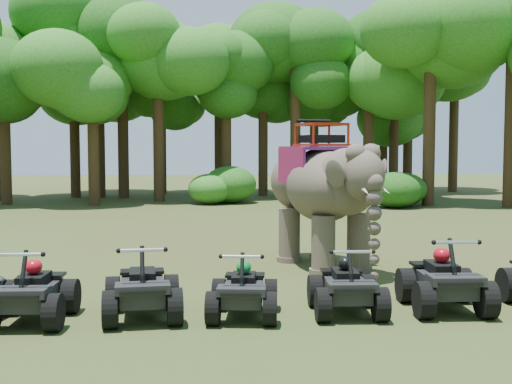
% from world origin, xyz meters
% --- Properties ---
extents(ground, '(110.00, 110.00, 0.00)m').
position_xyz_m(ground, '(0.00, 0.00, 0.00)').
color(ground, '#47381E').
rests_on(ground, ground).
extents(elephant, '(3.11, 4.62, 3.57)m').
position_xyz_m(elephant, '(1.70, 2.22, 1.79)').
color(elephant, brown).
rests_on(elephant, ground).
extents(atv_0, '(1.31, 1.75, 1.27)m').
position_xyz_m(atv_0, '(-4.01, -2.36, 0.63)').
color(atv_0, black).
rests_on(atv_0, ground).
extents(atv_1, '(1.45, 1.87, 1.30)m').
position_xyz_m(atv_1, '(-2.20, -2.24, 0.65)').
color(atv_1, black).
rests_on(atv_1, ground).
extents(atv_2, '(1.33, 1.70, 1.17)m').
position_xyz_m(atv_2, '(-0.49, -2.33, 0.59)').
color(atv_2, black).
rests_on(atv_2, ground).
extents(atv_3, '(1.26, 1.69, 1.22)m').
position_xyz_m(atv_3, '(1.32, -2.23, 0.61)').
color(atv_3, black).
rests_on(atv_3, ground).
extents(atv_4, '(1.41, 1.88, 1.35)m').
position_xyz_m(atv_4, '(3.11, -2.11, 0.68)').
color(atv_4, black).
rests_on(atv_4, ground).
extents(tree_0, '(5.92, 5.92, 8.45)m').
position_xyz_m(tree_0, '(0.00, 22.75, 4.23)').
color(tree_0, '#195114').
rests_on(tree_0, ground).
extents(tree_1, '(6.71, 6.71, 9.58)m').
position_xyz_m(tree_1, '(3.86, 22.67, 4.79)').
color(tree_1, '#195114').
rests_on(tree_1, ground).
extents(tree_2, '(6.90, 6.90, 9.86)m').
position_xyz_m(tree_2, '(8.09, 22.88, 4.93)').
color(tree_2, '#195114').
rests_on(tree_2, ground).
extents(tree_3, '(6.88, 6.88, 9.83)m').
position_xyz_m(tree_3, '(9.90, 17.99, 4.91)').
color(tree_3, '#195114').
rests_on(tree_3, ground).
extents(tree_4, '(6.95, 6.95, 9.93)m').
position_xyz_m(tree_4, '(13.49, 16.79, 4.97)').
color(tree_4, '#195114').
rests_on(tree_4, ground).
extents(tree_31, '(5.68, 5.68, 8.11)m').
position_xyz_m(tree_31, '(-11.22, 20.12, 4.05)').
color(tree_31, '#195114').
rests_on(tree_31, ground).
extents(tree_32, '(5.88, 5.88, 8.41)m').
position_xyz_m(tree_32, '(-6.72, 19.34, 4.20)').
color(tree_32, '#195114').
rests_on(tree_32, ground).
extents(tree_33, '(6.81, 6.81, 9.72)m').
position_xyz_m(tree_33, '(-3.65, 21.55, 4.86)').
color(tree_33, '#195114').
rests_on(tree_33, ground).
extents(tree_34, '(6.84, 6.84, 9.77)m').
position_xyz_m(tree_34, '(11.89, 27.59, 4.89)').
color(tree_34, '#195114').
rests_on(tree_34, ground).
extents(tree_35, '(5.36, 5.36, 7.65)m').
position_xyz_m(tree_35, '(-7.13, 21.87, 3.83)').
color(tree_35, '#195114').
rests_on(tree_35, ground).
extents(tree_36, '(5.90, 5.90, 8.43)m').
position_xyz_m(tree_36, '(5.67, 27.06, 4.21)').
color(tree_36, '#195114').
rests_on(tree_36, ground).
extents(tree_37, '(7.21, 7.21, 10.31)m').
position_xyz_m(tree_37, '(-5.84, 23.99, 5.15)').
color(tree_37, '#195114').
rests_on(tree_37, ground).
extents(tree_38, '(4.98, 4.98, 7.11)m').
position_xyz_m(tree_38, '(10.50, 28.34, 3.55)').
color(tree_38, '#195114').
rests_on(tree_38, ground).
extents(tree_39, '(6.83, 6.83, 9.76)m').
position_xyz_m(tree_39, '(-7.97, 26.38, 4.88)').
color(tree_39, '#195114').
rests_on(tree_39, ground).
extents(tree_40, '(6.89, 6.89, 9.85)m').
position_xyz_m(tree_40, '(-0.30, 28.03, 4.92)').
color(tree_40, '#195114').
rests_on(tree_40, ground).
extents(tree_41, '(6.25, 6.25, 8.93)m').
position_xyz_m(tree_41, '(2.28, 25.26, 4.47)').
color(tree_41, '#195114').
rests_on(tree_41, ground).
extents(tree_43, '(7.58, 7.58, 10.83)m').
position_xyz_m(tree_43, '(-7.28, 24.60, 5.42)').
color(tree_43, '#195114').
rests_on(tree_43, ground).
extents(tree_44, '(6.23, 6.23, 8.90)m').
position_xyz_m(tree_44, '(-8.70, 24.74, 4.45)').
color(tree_44, '#195114').
rests_on(tree_44, ground).
extents(tree_45, '(5.18, 5.18, 7.40)m').
position_xyz_m(tree_45, '(-3.89, 27.54, 3.70)').
color(tree_45, '#195114').
rests_on(tree_45, ground).
extents(tree_46, '(6.44, 6.44, 9.21)m').
position_xyz_m(tree_46, '(10.32, 25.44, 4.60)').
color(tree_46, '#195114').
rests_on(tree_46, ground).
extents(tree_48, '(6.83, 6.83, 9.76)m').
position_xyz_m(tree_48, '(14.89, 27.49, 4.88)').
color(tree_48, '#195114').
rests_on(tree_48, ground).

